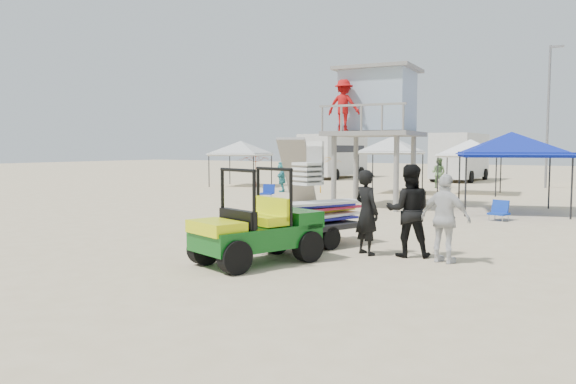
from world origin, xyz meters
The scene contains 21 objects.
ground centered at (0.00, 0.00, 0.00)m, with size 140.00×140.00×0.00m, color beige.
utility_cart centered at (0.79, 1.26, 0.87)m, with size 1.96×2.73×1.87m.
surf_trailer centered at (0.79, 3.59, 0.88)m, with size 1.94×2.66×2.15m.
man_left centered at (2.31, 3.29, 0.92)m, with size 0.67×0.44×1.83m, color black.
man_mid centered at (3.16, 3.54, 0.98)m, with size 0.95×0.74×1.96m, color black.
man_right centered at (4.01, 3.29, 0.89)m, with size 1.05×0.44×1.78m, color silver.
lifeguard_tower centered at (-1.45, 12.57, 3.91)m, with size 3.54×3.54×5.25m.
canopy_blue centered at (3.48, 13.26, 2.71)m, with size 4.31×4.31×3.26m.
canopy_white_a centered at (-3.20, 19.01, 2.70)m, with size 3.15×3.15×3.25m.
canopy_white_b centered at (-12.78, 19.29, 2.55)m, with size 3.54×3.54×3.10m.
canopy_white_c centered at (0.28, 20.74, 2.57)m, with size 3.13×3.13×3.12m.
umbrella_a centered at (-11.52, 18.95, 0.95)m, with size 2.07×2.11×1.90m, color #AD3412.
umbrella_b centered at (-6.31, 17.26, 0.98)m, with size 2.13×2.17×1.95m, color orange.
cone_near centered at (-2.39, 8.06, 0.25)m, with size 0.34×0.34×0.50m, color #DE4807.
cone_far centered at (-1.97, 9.00, 0.25)m, with size 0.34×0.34×0.50m, color orange.
beach_chair_a centered at (-6.90, 13.31, 0.31)m, with size 0.70×0.76×0.64m.
beach_chair_b centered at (3.62, 10.76, 0.31)m, with size 0.65×0.70×0.64m.
rv_far_left centered at (-12.00, 29.99, 1.80)m, with size 2.64×6.80×3.25m.
rv_mid_left centered at (-3.00, 31.49, 1.80)m, with size 2.65×6.50×3.25m.
light_pole_left centered at (3.00, 27.00, 4.00)m, with size 0.14×0.14×8.00m, color slate.
distant_beachgoers centered at (-3.14, 21.40, 0.82)m, with size 17.66×11.85×1.72m.
Camera 1 is at (7.13, -7.82, 2.31)m, focal length 35.00 mm.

